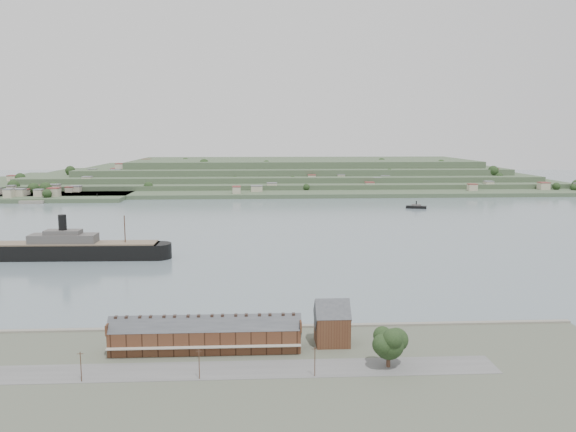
{
  "coord_description": "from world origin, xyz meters",
  "views": [
    {
      "loc": [
        5.63,
        -325.47,
        65.12
      ],
      "look_at": [
        24.5,
        30.0,
        12.29
      ],
      "focal_mm": 35.0,
      "sensor_mm": 36.0,
      "label": 1
    }
  ],
  "objects_px": {
    "terrace_row": "(206,335)",
    "gabled_building": "(332,324)",
    "steamship": "(54,249)",
    "fig_tree": "(390,343)"
  },
  "relations": [
    {
      "from": "terrace_row",
      "to": "gabled_building",
      "type": "relative_size",
      "value": 3.95
    },
    {
      "from": "gabled_building",
      "to": "steamship",
      "type": "relative_size",
      "value": 0.12
    },
    {
      "from": "gabled_building",
      "to": "steamship",
      "type": "xyz_separation_m",
      "value": [
        -128.31,
        130.76,
        -3.04
      ]
    },
    {
      "from": "gabled_building",
      "to": "steamship",
      "type": "distance_m",
      "value": 183.23
    },
    {
      "from": "gabled_building",
      "to": "fig_tree",
      "type": "relative_size",
      "value": 1.22
    },
    {
      "from": "terrace_row",
      "to": "fig_tree",
      "type": "bearing_deg",
      "value": -15.88
    },
    {
      "from": "terrace_row",
      "to": "gabled_building",
      "type": "distance_m",
      "value": 37.74
    },
    {
      "from": "terrace_row",
      "to": "steamship",
      "type": "bearing_deg",
      "value": 123.97
    },
    {
      "from": "terrace_row",
      "to": "steamship",
      "type": "xyz_separation_m",
      "value": [
        -90.81,
        134.78,
        -1.7
      ]
    },
    {
      "from": "steamship",
      "to": "fig_tree",
      "type": "bearing_deg",
      "value": -46.49
    }
  ]
}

